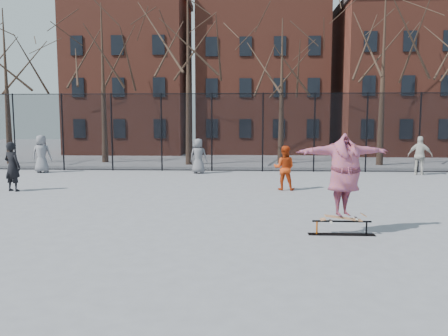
# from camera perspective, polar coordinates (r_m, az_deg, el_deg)

# --- Properties ---
(ground) EXTENTS (100.00, 100.00, 0.00)m
(ground) POSITION_cam_1_polar(r_m,az_deg,el_deg) (9.67, 0.40, -9.42)
(ground) COLOR slate
(skate_rail) EXTENTS (1.51, 0.23, 0.33)m
(skate_rail) POSITION_cam_1_polar(r_m,az_deg,el_deg) (10.44, 15.10, -7.71)
(skate_rail) COLOR black
(skate_rail) RESTS_ON ground
(skateboard) EXTENTS (0.90, 0.21, 0.11)m
(skateboard) POSITION_cam_1_polar(r_m,az_deg,el_deg) (10.39, 15.30, -6.34)
(skateboard) COLOR #98633C
(skateboard) RESTS_ON skate_rail
(skater) EXTENTS (2.39, 1.29, 1.87)m
(skater) POSITION_cam_1_polar(r_m,az_deg,el_deg) (10.22, 15.46, -0.90)
(skater) COLOR #593A92
(skater) RESTS_ON skateboard
(bystander_grey) EXTENTS (0.98, 0.69, 1.89)m
(bystander_grey) POSITION_cam_1_polar(r_m,az_deg,el_deg) (23.62, -22.72, 1.72)
(bystander_grey) COLOR slate
(bystander_grey) RESTS_ON ground
(bystander_black) EXTENTS (0.76, 0.61, 1.83)m
(bystander_black) POSITION_cam_1_polar(r_m,az_deg,el_deg) (17.85, -25.91, 0.16)
(bystander_black) COLOR black
(bystander_black) RESTS_ON ground
(bystander_red) EXTENTS (0.91, 0.76, 1.67)m
(bystander_red) POSITION_cam_1_polar(r_m,az_deg,el_deg) (16.52, 7.88, 0.01)
(bystander_red) COLOR #C03A10
(bystander_red) RESTS_ON ground
(bystander_white) EXTENTS (1.18, 0.88, 1.86)m
(bystander_white) POSITION_cam_1_polar(r_m,az_deg,el_deg) (22.90, 24.23, 1.49)
(bystander_white) COLOR beige
(bystander_white) RESTS_ON ground
(bystander_extra) EXTENTS (0.90, 0.64, 1.73)m
(bystander_extra) POSITION_cam_1_polar(r_m,az_deg,el_deg) (21.51, -3.35, 1.58)
(bystander_extra) COLOR #5E5C61
(bystander_extra) RESTS_ON ground
(fence) EXTENTS (34.03, 0.07, 4.00)m
(fence) POSITION_cam_1_polar(r_m,az_deg,el_deg) (22.31, 1.96, 4.82)
(fence) COLOR black
(fence) RESTS_ON ground
(tree_row) EXTENTS (33.66, 7.46, 10.67)m
(tree_row) POSITION_cam_1_polar(r_m,az_deg,el_deg) (26.88, 1.66, 16.41)
(tree_row) COLOR black
(tree_row) RESTS_ON ground
(rowhouses) EXTENTS (29.00, 7.00, 13.00)m
(rowhouses) POSITION_cam_1_polar(r_m,az_deg,el_deg) (35.47, 3.63, 11.82)
(rowhouses) COLOR brown
(rowhouses) RESTS_ON ground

